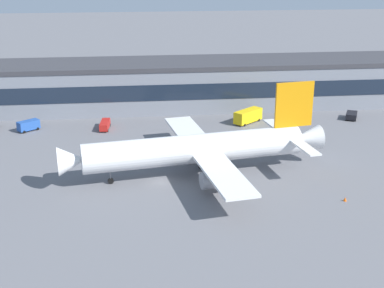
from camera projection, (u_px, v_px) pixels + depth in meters
The scene contains 9 objects.
ground_plane at pixel (160, 182), 102.91m from camera, with size 600.00×600.00×0.00m, color slate.
terminal_building at pixel (150, 85), 149.51m from camera, with size 203.06×18.52×12.94m.
airliner at pixel (199, 149), 104.72m from camera, with size 52.78×44.96×17.40m.
pushback_tractor at pixel (352, 115), 140.92m from camera, with size 4.45×5.45×1.75m.
crew_van at pixel (28, 125), 131.52m from camera, with size 5.45×4.93×2.55m.
belt_loader at pixel (105, 124), 133.09m from camera, with size 2.51×6.54×1.95m.
fuel_truck at pixel (248, 116), 137.53m from camera, with size 8.24×7.54×3.35m.
traffic_cone_0 at pixel (234, 190), 99.07m from camera, with size 0.46×0.46×0.58m, color #F2590C.
traffic_cone_1 at pixel (345, 199), 95.08m from camera, with size 0.60×0.60×0.75m, color #F2590C.
Camera 1 is at (-4.09, -94.40, 41.86)m, focal length 50.46 mm.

